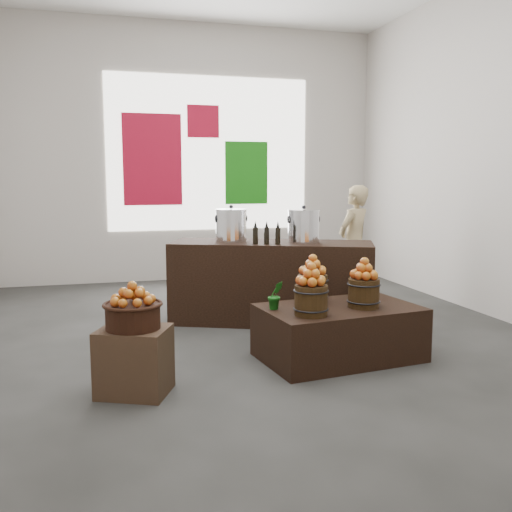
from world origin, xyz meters
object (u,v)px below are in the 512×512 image
object	(u,v)px
crate	(134,361)
stock_pot_left	(231,226)
stock_pot_center	(304,227)
display_table	(339,332)
counter	(271,282)
wicker_basket	(133,316)
shopper	(354,243)

from	to	relation	value
crate	stock_pot_left	world-z (taller)	stock_pot_left
crate	stock_pot_center	bearing A→B (deg)	40.38
crate	display_table	xyz separation A→B (m)	(1.84, 0.38, -0.01)
crate	counter	size ratio (longest dim) A/B	0.23
wicker_basket	crate	bearing A→B (deg)	0.00
wicker_basket	stock_pot_left	size ratio (longest dim) A/B	1.18
counter	shopper	size ratio (longest dim) A/B	1.46
display_table	shopper	world-z (taller)	shopper
wicker_basket	stock_pot_center	xyz separation A→B (m)	(1.96, 1.66, 0.49)
crate	shopper	world-z (taller)	shopper
wicker_basket	shopper	size ratio (longest dim) A/B	0.27
wicker_basket	display_table	bearing A→B (deg)	11.58
crate	stock_pot_center	xyz separation A→B (m)	(1.96, 1.66, 0.83)
counter	shopper	distance (m)	1.70
stock_pot_center	shopper	xyz separation A→B (m)	(1.09, 1.02, -0.32)
crate	stock_pot_left	xyz separation A→B (m)	(1.21, 1.98, 0.83)
stock_pot_left	stock_pot_center	world-z (taller)	same
stock_pot_left	crate	bearing A→B (deg)	-121.42
wicker_basket	stock_pot_center	world-z (taller)	stock_pot_center
counter	shopper	world-z (taller)	shopper
display_table	counter	world-z (taller)	counter
crate	counter	bearing A→B (deg)	47.88
display_table	stock_pot_left	world-z (taller)	stock_pot_left
counter	stock_pot_center	distance (m)	0.72
display_table	crate	bearing A→B (deg)	-175.77
counter	stock_pot_center	xyz separation A→B (m)	(0.33, -0.14, 0.63)
counter	stock_pot_left	bearing A→B (deg)	180.00
display_table	stock_pot_center	size ratio (longest dim) A/B	4.02
crate	display_table	size ratio (longest dim) A/B	0.37
stock_pot_left	stock_pot_center	bearing A→B (deg)	-22.99
crate	display_table	bearing A→B (deg)	11.58
wicker_basket	display_table	distance (m)	1.91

